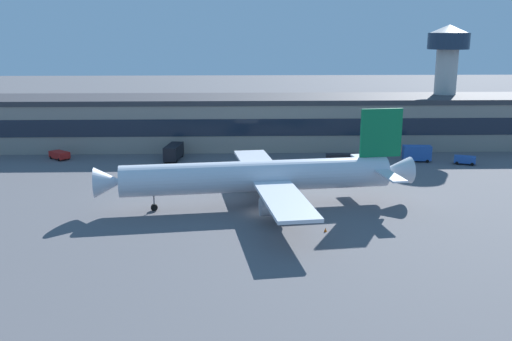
# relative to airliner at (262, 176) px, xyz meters

# --- Properties ---
(ground_plane) EXTENTS (600.00, 600.00, 0.00)m
(ground_plane) POSITION_rel_airliner_xyz_m (-0.41, -3.78, -5.01)
(ground_plane) COLOR #56565B
(terminal_building) EXTENTS (159.47, 18.72, 12.37)m
(terminal_building) POSITION_rel_airliner_xyz_m (-0.41, 50.93, 1.19)
(terminal_building) COLOR gray
(terminal_building) RESTS_ON ground_plane
(airliner) EXTENTS (52.06, 44.67, 15.58)m
(airliner) POSITION_rel_airliner_xyz_m (0.00, 0.00, 0.00)
(airliner) COLOR silver
(airliner) RESTS_ON ground_plane
(control_tower) EXTENTS (10.26, 10.26, 29.64)m
(control_tower) POSITION_rel_airliner_xyz_m (48.93, 54.62, 13.59)
(control_tower) COLOR #B7B7B2
(control_tower) RESTS_ON ground_plane
(pushback_tractor) EXTENTS (5.29, 5.16, 1.75)m
(pushback_tractor) POSITION_rel_airliner_xyz_m (-44.02, 36.76, -3.96)
(pushback_tractor) COLOR red
(pushback_tractor) RESTS_ON ground_plane
(belt_loader) EXTENTS (6.50, 2.39, 1.95)m
(belt_loader) POSITION_rel_airliner_xyz_m (18.62, 30.98, -3.86)
(belt_loader) COLOR black
(belt_loader) RESTS_ON ground_plane
(stair_truck) EXTENTS (6.19, 2.92, 3.55)m
(stair_truck) POSITION_rel_airliner_xyz_m (35.31, 31.80, -3.03)
(stair_truck) COLOR #2651A5
(stair_truck) RESTS_ON ground_plane
(follow_me_car) EXTENTS (4.79, 3.43, 1.85)m
(follow_me_car) POSITION_rel_airliner_xyz_m (44.87, 28.69, -3.92)
(follow_me_car) COLOR #2651A5
(follow_me_car) RESTS_ON ground_plane
(fuel_truck) EXTENTS (3.84, 8.69, 3.35)m
(fuel_truck) POSITION_rel_airliner_xyz_m (-18.31, 35.31, -3.13)
(fuel_truck) COLOR black
(fuel_truck) RESTS_ON ground_plane
(traffic_cone_0) EXTENTS (0.45, 0.45, 0.57)m
(traffic_cone_0) POSITION_rel_airliner_xyz_m (8.47, -12.92, -4.73)
(traffic_cone_0) COLOR #F2590C
(traffic_cone_0) RESTS_ON ground_plane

